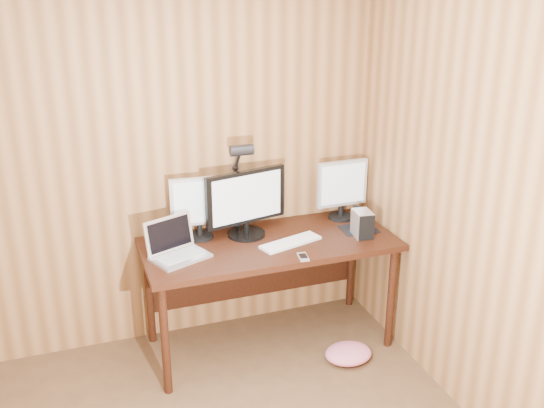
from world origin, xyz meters
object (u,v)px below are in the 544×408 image
desk (266,254)px  monitor_right (342,188)px  monitor_left (199,206)px  desk_lamp (239,173)px  keyboard (291,242)px  speaker (356,215)px  monitor_center (246,203)px  hard_drive (362,224)px  laptop (176,247)px  mouse (359,226)px  phone (303,257)px

desk → monitor_right: 0.70m
monitor_left → desk_lamp: (0.28, 0.03, 0.18)m
monitor_left → keyboard: monitor_left is taller
desk → speaker: size_ratio=12.42×
monitor_right → desk_lamp: 0.74m
monitor_center → keyboard: (0.22, -0.22, -0.22)m
monitor_center → hard_drive: monitor_center is taller
laptop → desk_lamp: 0.63m
speaker → keyboard: bearing=-164.1°
monitor_center → monitor_left: 0.30m
speaker → desk_lamp: bearing=168.6°
monitor_left → desk_lamp: desk_lamp is taller
desk → desk_lamp: desk_lamp is taller
monitor_left → hard_drive: size_ratio=2.38×
monitor_right → mouse: 0.30m
keyboard → desk_lamp: (-0.24, 0.31, 0.39)m
desk → monitor_right: monitor_right is taller
desk → laptop: bearing=-171.5°
monitor_left → hard_drive: 1.05m
phone → desk_lamp: (-0.23, 0.52, 0.39)m
monitor_left → phone: size_ratio=3.48×
monitor_center → hard_drive: (0.70, -0.26, -0.14)m
laptop → keyboard: 0.72m
mouse → phone: bearing=-141.9°
monitor_center → keyboard: 0.38m
phone → desk_lamp: bearing=122.9°
mouse → desk_lamp: (-0.75, 0.24, 0.37)m
keyboard → mouse: size_ratio=3.59×
monitor_right → hard_drive: bearing=-93.0°
mouse → speaker: bearing=84.9°
monitor_left → mouse: monitor_left is taller
laptop → phone: bearing=-43.8°
monitor_right → speaker: bearing=-72.5°
monitor_center → speaker: (0.75, -0.07, -0.16)m
desk → keyboard: bearing=-53.0°
monitor_left → mouse: bearing=-7.5°
desk → monitor_right: bearing=12.7°
speaker → hard_drive: bearing=-105.7°
mouse → phone: mouse is taller
hard_drive → speaker: size_ratio=1.32×
monitor_left → keyboard: (0.52, -0.28, -0.21)m
laptop → phone: (0.71, -0.28, -0.05)m
hard_drive → desk_lamp: bearing=160.4°
monitor_left → keyboard: bearing=-24.0°
desk_lamp → mouse: bearing=-30.5°
monitor_center → speaker: bearing=-17.9°
monitor_right → desk_lamp: desk_lamp is taller
desk → phone: phone is taller
monitor_center → desk: bearing=-44.2°
keyboard → phone: 0.22m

